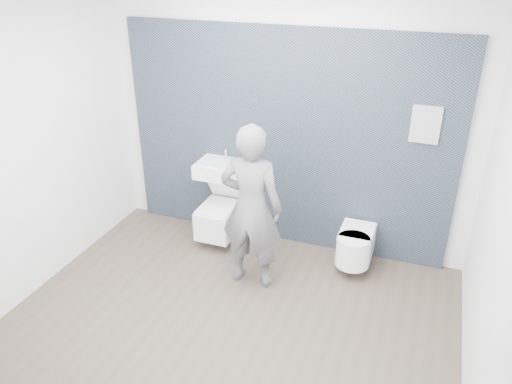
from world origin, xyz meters
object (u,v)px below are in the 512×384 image
(toilet_rounded, at_px, (355,245))
(visitor, at_px, (251,208))
(washbasin, at_px, (221,169))
(toilet_square, at_px, (220,217))

(toilet_rounded, distance_m, visitor, 1.23)
(washbasin, xyz_separation_m, visitor, (0.61, -0.67, -0.03))
(toilet_square, distance_m, visitor, 1.00)
(toilet_rounded, height_order, visitor, visitor)
(toilet_square, bearing_deg, washbasin, 90.00)
(toilet_square, relative_size, toilet_rounded, 1.20)
(visitor, bearing_deg, toilet_square, -45.46)
(toilet_square, bearing_deg, visitor, -43.86)
(washbasin, height_order, visitor, visitor)
(toilet_square, height_order, visitor, visitor)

